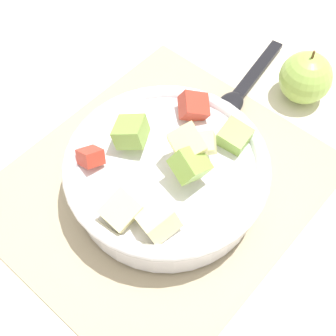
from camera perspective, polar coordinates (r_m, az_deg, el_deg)
ground_plane at (r=0.64m, az=-0.91°, el=-2.16°), size 2.40×2.40×0.00m
placemat at (r=0.64m, az=-0.91°, el=-2.02°), size 0.41×0.36×0.01m
salad_bowl at (r=0.60m, az=0.00°, el=-0.43°), size 0.25×0.25×0.12m
serving_spoon at (r=0.74m, az=8.58°, el=9.02°), size 0.19×0.05×0.01m
whole_apple at (r=0.74m, az=15.96°, el=10.23°), size 0.08×0.08×0.09m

